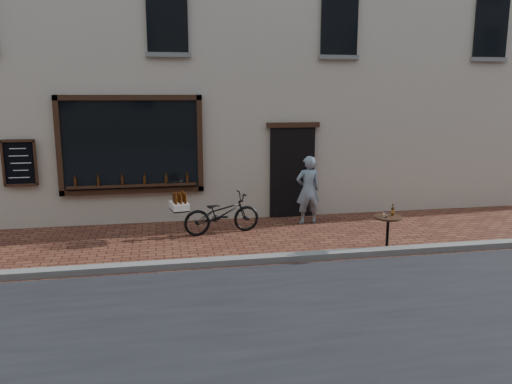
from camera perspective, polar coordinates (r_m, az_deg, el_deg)
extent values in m
plane|color=#4C2418|center=(8.83, -2.11, -8.65)|extent=(90.00, 90.00, 0.00)
cube|color=slate|center=(8.99, -2.31, -7.86)|extent=(90.00, 0.25, 0.12)
cube|color=#BBA993|center=(14.90, -6.34, 18.83)|extent=(28.00, 6.00, 10.00)
cube|color=black|center=(11.73, -14.08, 5.24)|extent=(3.00, 0.06, 2.00)
cube|color=black|center=(11.66, -14.34, 10.42)|extent=(3.24, 0.10, 0.12)
cube|color=black|center=(11.86, -13.85, 0.13)|extent=(3.24, 0.10, 0.12)
cube|color=black|center=(11.90, -21.63, 4.87)|extent=(0.12, 0.10, 2.24)
cube|color=black|center=(11.73, -6.43, 5.50)|extent=(0.12, 0.10, 2.24)
cube|color=black|center=(11.79, -13.89, 0.71)|extent=(2.90, 0.16, 0.05)
cube|color=black|center=(12.24, 4.15, 2.23)|extent=(1.10, 0.10, 2.20)
cube|color=black|center=(12.08, 4.27, 7.65)|extent=(1.30, 0.10, 0.12)
cube|color=black|center=(12.13, -25.41, 3.02)|extent=(0.62, 0.04, 0.92)
cylinder|color=#3D1C07|center=(11.90, -19.93, 1.05)|extent=(0.06, 0.06, 0.19)
cylinder|color=#3D1C07|center=(11.83, -17.54, 1.14)|extent=(0.06, 0.06, 0.19)
cylinder|color=#3D1C07|center=(11.79, -15.13, 1.24)|extent=(0.06, 0.06, 0.19)
cylinder|color=#3D1C07|center=(11.76, -12.70, 1.33)|extent=(0.06, 0.06, 0.19)
cylinder|color=#3D1C07|center=(11.75, -10.26, 1.42)|extent=(0.06, 0.06, 0.19)
cylinder|color=#3D1C07|center=(11.77, -7.83, 1.51)|extent=(0.06, 0.06, 0.19)
cube|color=black|center=(11.78, -10.13, 18.84)|extent=(0.90, 0.06, 1.40)
cube|color=black|center=(12.53, 9.52, 18.38)|extent=(0.90, 0.06, 1.40)
cube|color=black|center=(14.39, 25.29, 16.55)|extent=(0.90, 0.06, 1.40)
imported|color=black|center=(10.83, -3.91, -2.48)|extent=(1.76, 0.88, 0.88)
cube|color=black|center=(10.56, -8.76, -2.01)|extent=(0.41, 0.52, 0.03)
cube|color=beige|center=(10.54, -8.77, -1.57)|extent=(0.42, 0.54, 0.14)
cylinder|color=#3D1C07|center=(10.36, -8.05, -0.85)|extent=(0.05, 0.05, 0.19)
cylinder|color=#3D1C07|center=(10.34, -8.58, -0.89)|extent=(0.05, 0.05, 0.19)
cylinder|color=#3D1C07|center=(10.32, -9.11, -0.93)|extent=(0.05, 0.05, 0.19)
cylinder|color=#3D1C07|center=(10.47, -8.20, -0.73)|extent=(0.05, 0.05, 0.19)
cylinder|color=#3D1C07|center=(10.45, -8.73, -0.77)|extent=(0.05, 0.05, 0.19)
cylinder|color=#3D1C07|center=(10.43, -9.25, -0.81)|extent=(0.05, 0.05, 0.19)
cylinder|color=#3D1C07|center=(10.59, -8.35, -0.61)|extent=(0.05, 0.05, 0.19)
cylinder|color=#3D1C07|center=(10.57, -8.87, -0.64)|extent=(0.05, 0.05, 0.19)
cylinder|color=#3D1C07|center=(10.55, -9.39, -0.68)|extent=(0.05, 0.05, 0.19)
cylinder|color=#3D1C07|center=(10.70, -8.49, -0.49)|extent=(0.05, 0.05, 0.19)
cylinder|color=black|center=(10.00, 14.69, -6.54)|extent=(0.40, 0.40, 0.03)
cylinder|color=black|center=(9.90, 14.79, -4.72)|extent=(0.05, 0.05, 0.63)
cylinder|color=black|center=(9.82, 14.88, -2.83)|extent=(0.54, 0.54, 0.04)
cylinder|color=gold|center=(9.89, 15.35, -2.14)|extent=(0.06, 0.06, 0.05)
cylinder|color=white|center=(9.71, 14.59, -2.51)|extent=(0.07, 0.07, 0.12)
imported|color=gray|center=(11.67, 5.97, 0.24)|extent=(0.60, 0.41, 1.59)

